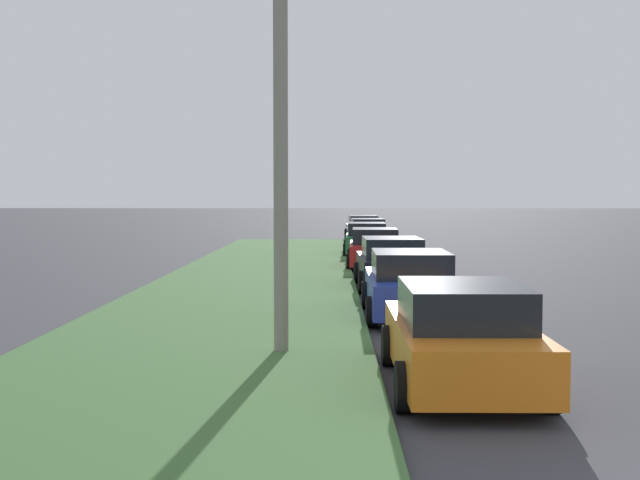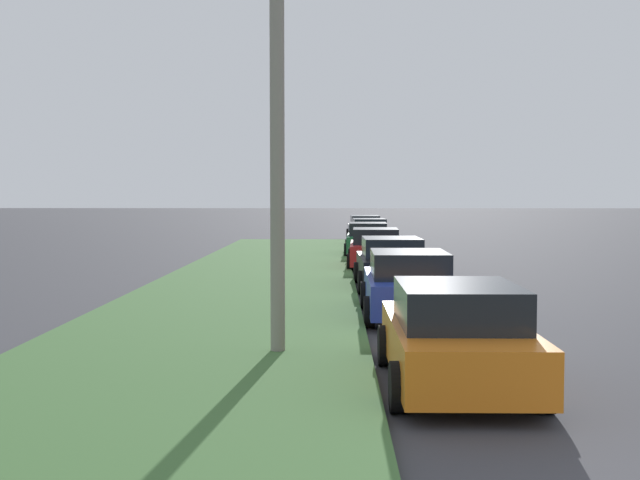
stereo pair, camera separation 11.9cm
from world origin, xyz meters
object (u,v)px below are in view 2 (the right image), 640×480
(parked_car_orange, at_px, (456,337))
(parked_car_blue, at_px, (408,285))
(parked_car_red, at_px, (375,249))
(parked_car_green, at_px, (368,240))
(parked_car_silver, at_px, (365,228))
(parked_car_white, at_px, (369,233))
(streetlight, at_px, (298,91))
(parked_car_black, at_px, (391,264))

(parked_car_orange, bearing_deg, parked_car_blue, 0.94)
(parked_car_red, xyz_separation_m, parked_car_green, (5.83, 0.03, 0.00))
(parked_car_orange, bearing_deg, parked_car_silver, 0.08)
(parked_car_white, bearing_deg, parked_car_green, 175.34)
(parked_car_orange, distance_m, streetlight, 4.81)
(parked_car_black, bearing_deg, parked_car_green, -0.10)
(parked_car_green, distance_m, streetlight, 22.02)
(parked_car_black, relative_size, parked_car_silver, 1.00)
(parked_car_silver, xyz_separation_m, streetlight, (-33.29, 2.37, 3.67))
(parked_car_blue, bearing_deg, parked_car_black, 0.35)
(parked_car_blue, relative_size, parked_car_green, 0.99)
(parked_car_orange, relative_size, parked_car_black, 1.00)
(parked_car_black, height_order, parked_car_green, same)
(parked_car_orange, bearing_deg, streetlight, 47.88)
(parked_car_blue, bearing_deg, streetlight, 152.61)
(parked_car_orange, relative_size, parked_car_red, 0.99)
(parked_car_silver, bearing_deg, parked_car_white, 178.34)
(parked_car_silver, bearing_deg, parked_car_orange, 178.35)
(parked_car_white, bearing_deg, parked_car_black, 177.86)
(parked_car_green, bearing_deg, parked_car_black, -177.18)
(parked_car_blue, bearing_deg, parked_car_red, 1.10)
(parked_car_black, distance_m, parked_car_white, 17.76)
(parked_car_black, height_order, parked_car_white, same)
(parked_car_orange, distance_m, parked_car_black, 11.74)
(parked_car_black, bearing_deg, parked_car_silver, -1.25)
(streetlight, bearing_deg, parked_car_white, -4.92)
(parked_car_orange, relative_size, parked_car_blue, 1.00)
(parked_car_green, relative_size, streetlight, 0.58)
(parked_car_orange, distance_m, parked_car_blue, 6.28)
(parked_car_blue, relative_size, parked_car_black, 1.00)
(parked_car_black, relative_size, streetlight, 0.58)
(parked_car_black, height_order, parked_car_silver, same)
(parked_car_green, relative_size, parked_car_white, 1.00)
(parked_car_white, bearing_deg, parked_car_orange, 178.17)
(parked_car_green, distance_m, parked_car_white, 5.80)
(parked_car_green, bearing_deg, streetlight, 176.58)
(parked_car_orange, distance_m, parked_car_red, 17.88)
(parked_car_white, relative_size, streetlight, 0.58)
(parked_car_blue, xyz_separation_m, parked_car_green, (17.42, 0.15, 0.00))
(parked_car_red, distance_m, parked_car_green, 5.83)
(parked_car_black, xyz_separation_m, parked_car_silver, (23.65, -0.15, 0.00))
(parked_car_red, bearing_deg, parked_car_orange, -177.42)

